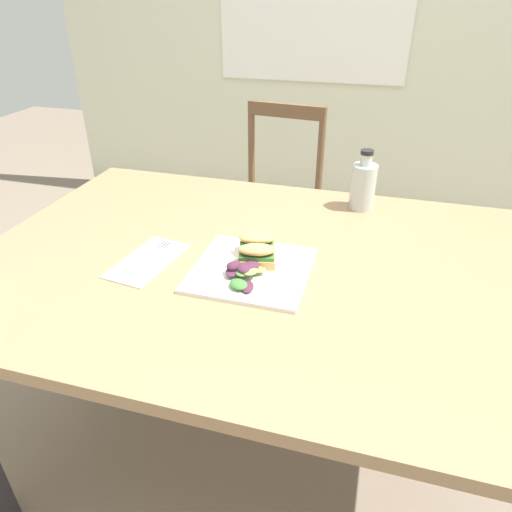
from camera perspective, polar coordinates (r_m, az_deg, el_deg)
ground_plane at (r=1.59m, az=1.60°, el=-26.20°), size 8.26×8.26×0.00m
dining_table at (r=1.20m, az=0.13°, el=-4.80°), size 1.40×0.98×0.74m
chair_wooden_far at (r=2.17m, az=2.22°, el=6.52°), size 0.44×0.44×0.87m
plate_lunch at (r=1.09m, az=-0.58°, el=-1.70°), size 0.27×0.27×0.01m
sandwich_half_front at (r=1.08m, az=0.10°, el=0.11°), size 0.10×0.07×0.06m
sandwich_half_back at (r=1.13m, az=0.11°, el=1.54°), size 0.10×0.07×0.06m
salad_mixed_greens at (r=1.05m, az=-1.50°, el=-1.69°), size 0.10×0.15×0.03m
napkin_folded at (r=1.16m, az=-13.14°, el=-0.55°), size 0.14×0.23×0.00m
fork_on_napkin at (r=1.17m, az=-12.70°, el=0.00°), size 0.04×0.19×0.00m
bottle_cold_brew at (r=1.42m, az=12.98°, el=8.14°), size 0.07×0.07×0.18m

